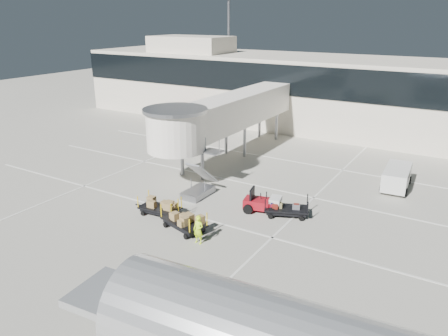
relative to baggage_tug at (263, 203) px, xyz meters
The scene contains 11 objects.
ground 6.37m from the baggage_tug, 127.72° to the right, with size 140.00×140.00×0.00m, color #B8B4A4.
lane_markings 6.30m from the baggage_tug, 136.45° to the left, with size 40.00×30.00×0.02m.
terminal 25.53m from the baggage_tug, 99.63° to the left, with size 64.00×12.11×15.20m.
jet_bridge 11.31m from the baggage_tug, 137.27° to the left, with size 5.70×20.40×6.03m.
baggage_tug is the anchor object (origin of this frame).
suitcase_cart 1.59m from the baggage_tug, ahead, with size 3.50×2.38×1.36m.
box_cart_near 5.68m from the baggage_tug, 120.27° to the right, with size 3.71×2.23×1.43m.
box_cart_far 6.84m from the baggage_tug, 144.27° to the right, with size 3.38×1.57×1.31m.
ground_worker 5.96m from the baggage_tug, 102.25° to the right, with size 0.63×0.41×1.73m, color #CAFF1A.
minivan 11.44m from the baggage_tug, 53.64° to the left, with size 2.12×4.38×1.62m.
belt_loader 25.12m from the baggage_tug, 136.98° to the left, with size 4.24×2.48×1.92m.
Camera 1 is at (15.50, -19.23, 12.49)m, focal length 35.00 mm.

